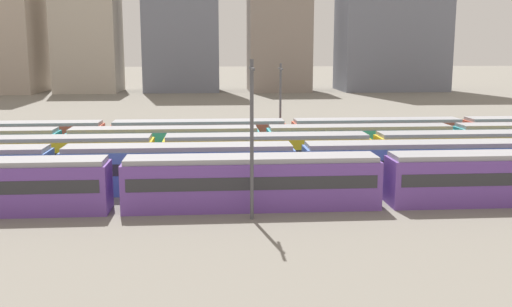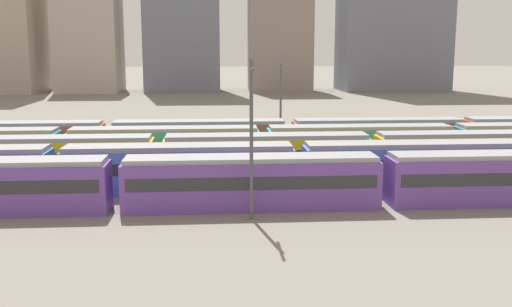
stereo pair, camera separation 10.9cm
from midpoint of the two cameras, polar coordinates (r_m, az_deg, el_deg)
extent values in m
plane|color=slate|center=(53.54, -17.48, -2.38)|extent=(600.00, 600.00, 0.00)
cube|color=#6B429E|center=(41.70, -0.48, -3.01)|extent=(18.00, 3.00, 3.40)
cube|color=#2D2D33|center=(41.61, -0.48, -2.47)|extent=(17.20, 3.06, 0.90)
cube|color=#939399|center=(41.31, -0.49, -0.48)|extent=(17.60, 2.70, 0.35)
cube|color=#6B429E|center=(46.90, 23.25, -2.37)|extent=(18.00, 3.00, 3.40)
cube|color=#2D2D33|center=(46.82, 23.28, -1.88)|extent=(17.20, 3.06, 0.90)
cube|color=#939399|center=(46.55, 23.41, -0.11)|extent=(17.60, 2.70, 0.35)
cube|color=#4C70BC|center=(46.76, -7.46, -1.65)|extent=(18.00, 3.00, 3.40)
cube|color=#2D2D33|center=(46.68, -7.47, -1.16)|extent=(17.20, 3.06, 0.90)
cube|color=#939399|center=(46.41, -7.51, 0.62)|extent=(17.60, 2.70, 0.35)
cube|color=#4C70BC|center=(49.45, 14.98, -1.26)|extent=(18.00, 3.00, 3.40)
cube|color=#2D2D33|center=(49.37, 15.00, -0.80)|extent=(17.20, 3.06, 0.90)
cube|color=#939399|center=(49.12, 15.08, 0.88)|extent=(17.60, 2.70, 0.35)
cube|color=yellow|center=(53.68, -19.52, -0.62)|extent=(18.00, 3.00, 3.40)
cube|color=#2D2D33|center=(53.60, -19.55, -0.19)|extent=(17.20, 3.06, 0.90)
cube|color=#939399|center=(53.37, -19.64, 1.36)|extent=(17.60, 2.70, 0.35)
cube|color=yellow|center=(52.01, 1.00, -0.35)|extent=(18.00, 3.00, 3.40)
cube|color=#2D2D33|center=(51.94, 1.00, 0.09)|extent=(17.20, 3.06, 0.90)
cube|color=#939399|center=(51.70, 1.01, 1.69)|extent=(17.60, 2.70, 0.35)
cube|color=yellow|center=(56.95, 20.29, -0.07)|extent=(18.00, 3.00, 3.40)
cube|color=#2D2D33|center=(56.88, 20.32, 0.34)|extent=(17.20, 3.06, 0.90)
cube|color=#939399|center=(56.67, 20.41, 1.80)|extent=(17.60, 2.70, 0.35)
cube|color=teal|center=(57.09, -8.86, 0.48)|extent=(18.00, 3.00, 3.40)
cube|color=#2D2D33|center=(57.02, -8.87, 0.88)|extent=(17.20, 3.06, 0.90)
cube|color=#939399|center=(56.80, -8.91, 2.34)|extent=(17.60, 2.70, 0.35)
cube|color=teal|center=(58.69, 9.86, 0.71)|extent=(18.00, 3.00, 3.40)
cube|color=#2D2D33|center=(58.63, 9.88, 1.11)|extent=(17.20, 3.06, 0.90)
cube|color=#939399|center=(58.41, 9.92, 2.53)|extent=(17.60, 2.70, 0.35)
cube|color=#BC4C38|center=(65.25, -22.37, 1.04)|extent=(18.00, 3.00, 3.40)
cube|color=#2D2D33|center=(65.20, -22.40, 1.39)|extent=(17.20, 3.06, 0.90)
cube|color=#939399|center=(65.01, -22.48, 2.67)|extent=(17.60, 2.70, 0.35)
cube|color=#BC4C38|center=(62.05, -5.54, 1.33)|extent=(18.00, 3.00, 3.40)
cube|color=#2D2D33|center=(61.99, -5.54, 1.70)|extent=(17.20, 3.06, 0.90)
cube|color=#939399|center=(61.79, -5.57, 3.05)|extent=(17.60, 2.70, 0.35)
cube|color=#BC4C38|center=(64.48, 11.51, 1.51)|extent=(18.00, 3.00, 3.40)
cube|color=#2D2D33|center=(64.42, 11.52, 1.86)|extent=(17.20, 3.06, 0.90)
cube|color=#939399|center=(64.23, 11.57, 3.16)|extent=(17.60, 2.70, 0.35)
cylinder|color=#4C4C51|center=(38.28, -0.49, 1.22)|extent=(0.24, 0.24, 10.52)
cube|color=#47474C|center=(37.83, -0.50, 8.20)|extent=(0.16, 3.20, 0.16)
cylinder|color=#4C4C51|center=(65.31, 2.32, 4.52)|extent=(0.24, 0.24, 9.52)
cube|color=#47474C|center=(65.03, 2.35, 8.17)|extent=(0.16, 3.20, 0.16)
cube|color=#B2A899|center=(157.14, -15.94, 11.13)|extent=(15.22, 16.31, 29.52)
cube|color=gray|center=(155.09, 2.17, 11.42)|extent=(15.52, 15.97, 28.94)
camera|label=1|loc=(0.05, -90.06, -0.01)|focal=41.43mm
camera|label=2|loc=(0.05, 89.94, 0.01)|focal=41.43mm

